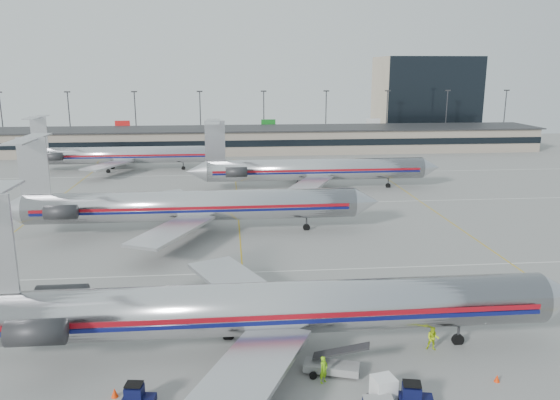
{
  "coord_description": "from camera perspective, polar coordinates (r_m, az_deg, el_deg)",
  "views": [
    {
      "loc": [
        -1.18,
        -45.0,
        21.19
      ],
      "look_at": [
        5.35,
        24.09,
        4.5
      ],
      "focal_mm": 35.0,
      "sensor_mm": 36.0,
      "label": 1
    }
  ],
  "objects": [
    {
      "name": "terminal",
      "position": [
        144.11,
        -4.92,
        6.29
      ],
      "size": [
        162.0,
        17.0,
        6.25
      ],
      "color": "gray",
      "rests_on": "ground"
    },
    {
      "name": "uld_container",
      "position": [
        38.11,
        10.76,
        -18.9
      ],
      "size": [
        1.97,
        1.76,
        1.79
      ],
      "rotation": [
        0.0,
        0.0,
        0.22
      ],
      "color": "#2D2D30",
      "rests_on": "ground"
    },
    {
      "name": "distant_building",
      "position": [
        184.38,
        14.89,
        10.38
      ],
      "size": [
        30.0,
        20.0,
        25.0
      ],
      "primitive_type": "cube",
      "color": "tan",
      "rests_on": "ground"
    },
    {
      "name": "jet_foreground",
      "position": [
        41.64,
        -2.51,
        -11.21
      ],
      "size": [
        49.73,
        29.28,
        13.02
      ],
      "color": "silver",
      "rests_on": "ground"
    },
    {
      "name": "tug_center",
      "position": [
        38.38,
        -4.05,
        -18.64
      ],
      "size": [
        2.32,
        1.64,
        1.71
      ],
      "rotation": [
        0.0,
        0.0,
        0.31
      ],
      "color": "black",
      "rests_on": "ground"
    },
    {
      "name": "cone_left",
      "position": [
        39.85,
        -16.9,
        -18.7
      ],
      "size": [
        0.63,
        0.63,
        0.65
      ],
      "primitive_type": "cone",
      "rotation": [
        0.0,
        0.0,
        -0.43
      ],
      "color": "#F53508",
      "rests_on": "ground"
    },
    {
      "name": "apron_markings",
      "position": [
        58.95,
        -3.93,
        -7.57
      ],
      "size": [
        160.0,
        0.15,
        0.02
      ],
      "primitive_type": "cube",
      "color": "silver",
      "rests_on": "ground"
    },
    {
      "name": "jet_second_row",
      "position": [
        72.44,
        -9.82,
        -0.57
      ],
      "size": [
        49.97,
        29.42,
        13.08
      ],
      "color": "silver",
      "rests_on": "ground"
    },
    {
      "name": "light_mast_row",
      "position": [
        157.51,
        -5.01,
        8.88
      ],
      "size": [
        163.6,
        0.4,
        15.28
      ],
      "color": "#38383D",
      "rests_on": "ground"
    },
    {
      "name": "tug_right",
      "position": [
        38.06,
        13.81,
        -19.3
      ],
      "size": [
        2.36,
        1.53,
        1.77
      ],
      "rotation": [
        0.0,
        0.0,
        -0.22
      ],
      "color": "black",
      "rests_on": "ground"
    },
    {
      "name": "tug_left",
      "position": [
        38.28,
        -14.71,
        -19.22
      ],
      "size": [
        2.18,
        1.31,
        1.67
      ],
      "rotation": [
        0.0,
        0.0,
        -0.14
      ],
      "color": "black",
      "rests_on": "ground"
    },
    {
      "name": "jet_back_row",
      "position": [
        121.22,
        -16.49,
        4.54
      ],
      "size": [
        43.16,
        26.55,
        11.8
      ],
      "color": "silver",
      "rests_on": "ground"
    },
    {
      "name": "jet_third_row",
      "position": [
        98.3,
        3.24,
        3.23
      ],
      "size": [
        46.07,
        28.34,
        12.6
      ],
      "color": "silver",
      "rests_on": "ground"
    },
    {
      "name": "ground",
      "position": [
        49.75,
        -3.6,
        -11.71
      ],
      "size": [
        260.0,
        260.0,
        0.0
      ],
      "primitive_type": "plane",
      "color": "gray",
      "rests_on": "ground"
    },
    {
      "name": "ramp_worker_far",
      "position": [
        44.96,
        15.68,
        -13.73
      ],
      "size": [
        1.15,
        1.02,
        1.96
      ],
      "primitive_type": "imported",
      "rotation": [
        0.0,
        0.0,
        -0.34
      ],
      "color": "#C5E815",
      "rests_on": "ground"
    },
    {
      "name": "cone_right",
      "position": [
        42.64,
        21.73,
        -16.91
      ],
      "size": [
        0.41,
        0.41,
        0.53
      ],
      "primitive_type": "cone",
      "rotation": [
        0.0,
        0.0,
        0.05
      ],
      "color": "#F53508",
      "rests_on": "ground"
    },
    {
      "name": "belt_loader",
      "position": [
        40.76,
        5.55,
        -16.8
      ],
      "size": [
        4.78,
        2.53,
        2.45
      ],
      "rotation": [
        0.0,
        0.0,
        -0.3
      ],
      "color": "gray",
      "rests_on": "ground"
    },
    {
      "name": "ramp_worker_near",
      "position": [
        39.56,
        4.58,
        -17.26
      ],
      "size": [
        0.84,
        0.82,
        1.95
      ],
      "primitive_type": "imported",
      "rotation": [
        0.0,
        0.0,
        0.71
      ],
      "color": "#7BC612",
      "rests_on": "ground"
    }
  ]
}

